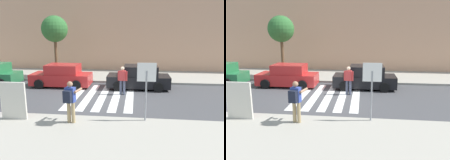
{
  "view_description": "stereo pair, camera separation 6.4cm",
  "coord_description": "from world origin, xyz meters",
  "views": [
    {
      "loc": [
        1.92,
        -12.08,
        3.81
      ],
      "look_at": [
        0.6,
        -0.2,
        1.1
      ],
      "focal_mm": 35.0,
      "sensor_mm": 36.0,
      "label": 1
    },
    {
      "loc": [
        1.99,
        -12.07,
        3.81
      ],
      "look_at": [
        0.6,
        -0.2,
        1.1
      ],
      "focal_mm": 35.0,
      "sensor_mm": 36.0,
      "label": 2
    }
  ],
  "objects": [
    {
      "name": "stop_sign",
      "position": [
        2.35,
        -3.41,
        1.9
      ],
      "size": [
        0.76,
        0.08,
        2.43
      ],
      "color": "gray",
      "rests_on": "sidewalk_near"
    },
    {
      "name": "sidewalk_near",
      "position": [
        0.0,
        -6.2,
        0.07
      ],
      "size": [
        60.0,
        6.0,
        0.14
      ],
      "primitive_type": "cube",
      "color": "#9E998C",
      "rests_on": "ground"
    },
    {
      "name": "pedestrian_crossing",
      "position": [
        1.13,
        0.71,
        0.97
      ],
      "size": [
        0.58,
        0.28,
        1.72
      ],
      "color": "#474C60",
      "rests_on": "ground"
    },
    {
      "name": "parked_car_red",
      "position": [
        -3.18,
        2.3,
        0.73
      ],
      "size": [
        4.1,
        1.92,
        1.55
      ],
      "color": "red",
      "rests_on": "ground"
    },
    {
      "name": "crosswalk_stripe_0",
      "position": [
        -1.6,
        0.2,
        0.0
      ],
      "size": [
        0.44,
        5.2,
        0.01
      ],
      "primitive_type": "cube",
      "color": "silver",
      "rests_on": "ground"
    },
    {
      "name": "sidewalk_far",
      "position": [
        0.0,
        6.0,
        0.07
      ],
      "size": [
        60.0,
        4.8,
        0.14
      ],
      "primitive_type": "cube",
      "color": "#9E998C",
      "rests_on": "ground"
    },
    {
      "name": "photographer_with_backpack",
      "position": [
        -0.66,
        -3.99,
        1.17
      ],
      "size": [
        0.68,
        0.91,
        1.72
      ],
      "color": "tan",
      "rests_on": "sidewalk_near"
    },
    {
      "name": "crosswalk_stripe_3",
      "position": [
        0.8,
        0.2,
        0.0
      ],
      "size": [
        0.44,
        5.2,
        0.01
      ],
      "primitive_type": "cube",
      "color": "silver",
      "rests_on": "ground"
    },
    {
      "name": "ground_plane",
      "position": [
        0.0,
        0.0,
        0.0
      ],
      "size": [
        120.0,
        120.0,
        0.0
      ],
      "primitive_type": "plane",
      "color": "#424244"
    },
    {
      "name": "crosswalk_stripe_1",
      "position": [
        -0.8,
        0.2,
        0.0
      ],
      "size": [
        0.44,
        5.2,
        0.01
      ],
      "primitive_type": "cube",
      "color": "silver",
      "rests_on": "ground"
    },
    {
      "name": "crosswalk_stripe_4",
      "position": [
        1.6,
        0.2,
        0.0
      ],
      "size": [
        0.44,
        5.2,
        0.01
      ],
      "primitive_type": "cube",
      "color": "silver",
      "rests_on": "ground"
    },
    {
      "name": "crosswalk_stripe_2",
      "position": [
        0.0,
        0.2,
        0.0
      ],
      "size": [
        0.44,
        5.2,
        0.01
      ],
      "primitive_type": "cube",
      "color": "silver",
      "rests_on": "ground"
    },
    {
      "name": "street_tree_west",
      "position": [
        -4.4,
        4.62,
        3.89
      ],
      "size": [
        2.03,
        2.03,
        4.81
      ],
      "color": "brown",
      "rests_on": "sidewalk_far"
    },
    {
      "name": "advertising_board",
      "position": [
        -3.16,
        -3.86,
        0.94
      ],
      "size": [
        1.1,
        0.11,
        1.6
      ],
      "color": "beige",
      "rests_on": "sidewalk_near"
    },
    {
      "name": "building_facade_far",
      "position": [
        0.0,
        10.4,
        3.89
      ],
      "size": [
        56.0,
        4.0,
        7.77
      ],
      "primitive_type": "cube",
      "color": "tan",
      "rests_on": "ground"
    },
    {
      "name": "parked_car_black",
      "position": [
        2.13,
        2.3,
        0.73
      ],
      "size": [
        4.1,
        1.92,
        1.55
      ],
      "color": "black",
      "rests_on": "ground"
    }
  ]
}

